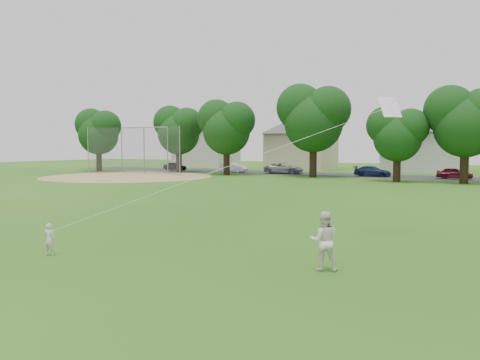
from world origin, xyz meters
The scene contains 10 objects.
ground centered at (0.00, 0.00, 0.00)m, with size 160.00×160.00×0.00m, color #255313.
street centered at (0.00, 42.00, 0.01)m, with size 90.00×7.00×0.01m, color #2D2D30.
dirt_infield centered at (-26.00, 28.00, 0.01)m, with size 18.00×18.00×0.02m, color #9E7F51.
toddler centered at (-2.85, -0.18, 0.48)m, with size 0.35×0.23×0.97m, color silver.
older_boy centered at (4.80, 2.23, 0.78)m, with size 0.75×0.59×1.55m, color white.
kite centered at (1.21, 3.70, 2.66)m, with size 4.56×4.36×11.89m.
baseball_backstop centered at (-28.37, 32.79, 2.73)m, with size 12.40×3.35×5.45m.
tree_row centered at (3.60, 36.16, 6.08)m, with size 82.21×8.29×11.13m.
parked_cars centered at (2.39, 41.00, 0.61)m, with size 64.08×2.60×1.29m.
house_row centered at (0.61, 52.00, 5.01)m, with size 76.87×13.27×10.52m.
Camera 1 is at (8.83, -9.31, 3.24)m, focal length 35.00 mm.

